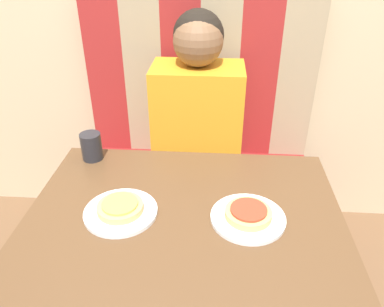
% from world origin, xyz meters
% --- Properties ---
extents(booth_seat, '(1.07, 0.49, 0.43)m').
position_xyz_m(booth_seat, '(0.00, 0.66, 0.22)').
color(booth_seat, maroon).
rests_on(booth_seat, ground_plane).
extents(booth_backrest, '(1.07, 0.06, 0.76)m').
position_xyz_m(booth_backrest, '(0.00, 0.87, 0.81)').
color(booth_backrest, maroon).
rests_on(booth_backrest, booth_seat).
extents(dining_table, '(0.91, 0.72, 0.71)m').
position_xyz_m(dining_table, '(0.00, 0.00, 0.61)').
color(dining_table, brown).
rests_on(dining_table, ground_plane).
extents(person, '(0.38, 0.25, 0.73)m').
position_xyz_m(person, '(0.00, 0.66, 0.78)').
color(person, orange).
rests_on(person, booth_seat).
extents(plate_left, '(0.21, 0.21, 0.01)m').
position_xyz_m(plate_left, '(-0.18, -0.00, 0.71)').
color(plate_left, white).
rests_on(plate_left, dining_table).
extents(plate_right, '(0.21, 0.21, 0.01)m').
position_xyz_m(plate_right, '(0.18, -0.00, 0.71)').
color(plate_right, white).
rests_on(plate_right, dining_table).
extents(pizza_left, '(0.13, 0.13, 0.03)m').
position_xyz_m(pizza_left, '(-0.18, -0.00, 0.73)').
color(pizza_left, tan).
rests_on(pizza_left, plate_left).
extents(pizza_right, '(0.13, 0.13, 0.03)m').
position_xyz_m(pizza_right, '(0.18, -0.00, 0.73)').
color(pizza_right, tan).
rests_on(pizza_right, plate_right).
extents(drinking_cup, '(0.07, 0.07, 0.10)m').
position_xyz_m(drinking_cup, '(-0.35, 0.29, 0.76)').
color(drinking_cup, '#232328').
rests_on(drinking_cup, dining_table).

